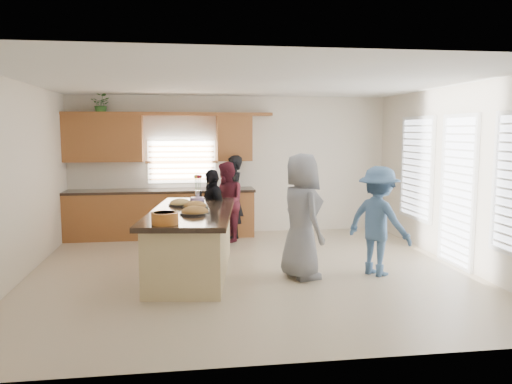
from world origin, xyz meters
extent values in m
plane|color=tan|center=(0.00, 0.00, 0.00)|extent=(6.50, 6.50, 0.00)
cube|color=silver|center=(0.00, 3.00, 1.40)|extent=(6.50, 0.02, 2.80)
cube|color=silver|center=(0.00, -3.00, 1.40)|extent=(6.50, 0.02, 2.80)
cube|color=silver|center=(-3.25, 0.00, 1.40)|extent=(0.02, 6.00, 2.80)
cube|color=silver|center=(3.25, 0.00, 1.40)|extent=(0.02, 6.00, 2.80)
cube|color=white|center=(0.00, 0.00, 2.80)|extent=(6.50, 6.00, 0.02)
cube|color=#94572B|center=(-1.43, 2.69, 0.45)|extent=(3.65, 0.62, 0.90)
cube|color=black|center=(-1.43, 2.69, 0.93)|extent=(3.70, 0.65, 0.05)
cube|color=#94572B|center=(-2.50, 2.82, 1.95)|extent=(1.50, 0.36, 0.90)
cube|color=#94572B|center=(0.05, 2.82, 1.95)|extent=(0.70, 0.36, 0.90)
cube|color=#94572B|center=(-1.23, 2.82, 2.43)|extent=(4.05, 0.40, 0.06)
cube|color=brown|center=(-1.00, 2.96, 1.48)|extent=(1.35, 0.08, 0.85)
cube|color=white|center=(3.22, 1.30, 1.42)|extent=(0.06, 1.10, 1.75)
cube|color=white|center=(3.22, -0.10, 1.17)|extent=(0.06, 0.85, 2.25)
cube|color=#CFB881|center=(-0.86, 0.04, 0.44)|extent=(1.33, 2.61, 0.88)
cube|color=black|center=(-0.86, 0.04, 0.92)|extent=(1.50, 2.83, 0.07)
cube|color=black|center=(-0.86, 0.04, 0.04)|extent=(1.24, 2.52, 0.08)
cylinder|color=black|center=(-0.82, -0.32, 0.96)|extent=(0.42, 0.42, 0.02)
ellipsoid|color=#B17237|center=(-0.82, -0.32, 0.98)|extent=(0.38, 0.38, 0.17)
cylinder|color=black|center=(-0.80, 0.24, 0.96)|extent=(0.38, 0.38, 0.02)
ellipsoid|color=#B17237|center=(-0.80, 0.24, 0.98)|extent=(0.34, 0.34, 0.15)
cylinder|color=black|center=(-1.02, 0.54, 0.96)|extent=(0.37, 0.37, 0.02)
ellipsoid|color=tan|center=(-1.02, 0.54, 0.98)|extent=(0.33, 0.33, 0.15)
cylinder|color=#BF6822|center=(-1.20, -1.04, 1.02)|extent=(0.33, 0.33, 0.15)
cylinder|color=beige|center=(-1.20, -1.04, 1.08)|extent=(0.27, 0.27, 0.04)
cylinder|color=white|center=(-0.66, -0.91, 0.99)|extent=(0.07, 0.07, 0.09)
cylinder|color=#AF88C7|center=(-0.75, 1.10, 0.97)|extent=(0.24, 0.24, 0.04)
cylinder|color=silver|center=(-0.72, 1.28, 1.02)|extent=(0.12, 0.12, 0.14)
imported|color=#32692A|center=(-2.51, 2.82, 2.60)|extent=(0.44, 0.41, 0.41)
imported|color=black|center=(0.00, 2.47, 0.81)|extent=(0.43, 0.62, 1.62)
imported|color=#581A26|center=(-0.17, 2.11, 0.76)|extent=(0.75, 0.87, 1.52)
imported|color=black|center=(-0.49, 1.25, 0.73)|extent=(0.60, 0.92, 1.45)
imported|color=#3E5F87|center=(1.84, -0.40, 0.80)|extent=(1.07, 1.18, 1.59)
imported|color=slate|center=(0.69, -0.39, 0.89)|extent=(0.76, 0.98, 1.79)
camera|label=1|loc=(-0.94, -7.21, 2.10)|focal=35.00mm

